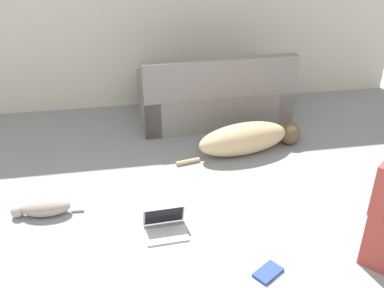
{
  "coord_description": "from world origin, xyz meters",
  "views": [
    {
      "loc": [
        -0.23,
        -1.48,
        2.39
      ],
      "look_at": [
        0.38,
        1.92,
        0.54
      ],
      "focal_mm": 40.0,
      "sensor_mm": 36.0,
      "label": 1
    }
  ],
  "objects_px": {
    "cat": "(43,208)",
    "laptop_open": "(165,224)",
    "dog": "(249,138)",
    "book_blue": "(268,272)",
    "couch": "(213,99)"
  },
  "relations": [
    {
      "from": "book_blue",
      "to": "dog",
      "type": "bearing_deg",
      "value": 77.81
    },
    {
      "from": "couch",
      "to": "book_blue",
      "type": "xyz_separation_m",
      "value": [
        -0.2,
        -2.79,
        -0.28
      ]
    },
    {
      "from": "couch",
      "to": "book_blue",
      "type": "relative_size",
      "value": 7.27
    },
    {
      "from": "dog",
      "to": "book_blue",
      "type": "distance_m",
      "value": 1.91
    },
    {
      "from": "book_blue",
      "to": "cat",
      "type": "bearing_deg",
      "value": 149.02
    },
    {
      "from": "couch",
      "to": "book_blue",
      "type": "height_order",
      "value": "couch"
    },
    {
      "from": "couch",
      "to": "laptop_open",
      "type": "relative_size",
      "value": 5.16
    },
    {
      "from": "dog",
      "to": "laptop_open",
      "type": "distance_m",
      "value": 1.64
    },
    {
      "from": "dog",
      "to": "cat",
      "type": "xyz_separation_m",
      "value": [
        -2.16,
        -0.8,
        -0.1
      ]
    },
    {
      "from": "dog",
      "to": "laptop_open",
      "type": "relative_size",
      "value": 4.21
    },
    {
      "from": "book_blue",
      "to": "couch",
      "type": "bearing_deg",
      "value": 85.84
    },
    {
      "from": "couch",
      "to": "dog",
      "type": "bearing_deg",
      "value": 100.71
    },
    {
      "from": "couch",
      "to": "cat",
      "type": "height_order",
      "value": "couch"
    },
    {
      "from": "laptop_open",
      "to": "book_blue",
      "type": "relative_size",
      "value": 1.41
    },
    {
      "from": "cat",
      "to": "laptop_open",
      "type": "distance_m",
      "value": 1.13
    }
  ]
}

